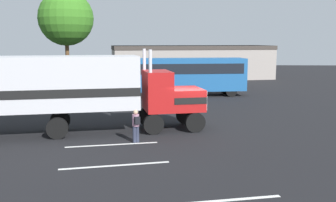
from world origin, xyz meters
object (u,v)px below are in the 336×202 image
(semi_truck, at_px, (60,87))
(person_bystander, at_px, (136,125))
(tree_left, at_px, (66,18))
(parked_bus, at_px, (184,73))

(semi_truck, height_order, person_bystander, semi_truck)
(person_bystander, relative_size, tree_left, 0.15)
(person_bystander, bearing_deg, tree_left, 114.49)
(person_bystander, bearing_deg, semi_truck, 159.91)
(person_bystander, height_order, parked_bus, parked_bus)
(semi_truck, distance_m, tree_left, 24.74)
(parked_bus, bearing_deg, tree_left, 148.49)
(semi_truck, relative_size, parked_bus, 1.27)
(person_bystander, distance_m, tree_left, 27.99)
(semi_truck, xyz_separation_m, tree_left, (-7.02, 23.20, 4.93))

